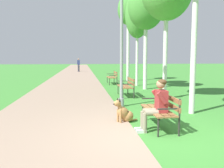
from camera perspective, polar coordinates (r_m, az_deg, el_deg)
name	(u,v)px	position (r m, az deg, el deg)	size (l,w,h in m)	color
ground_plane	(155,137)	(5.54, 10.14, -12.30)	(120.00, 120.00, 0.00)	#3D8433
paved_path	(76,72)	(29.07, -8.52, 2.81)	(3.87, 60.00, 0.04)	gray
park_bench_near	(161,108)	(6.16, 11.63, -5.50)	(0.55, 1.50, 0.85)	olive
park_bench_mid	(127,85)	(10.93, 3.54, -0.25)	(0.55, 1.50, 0.85)	olive
park_bench_far	(113,76)	(15.99, 0.18, 1.83)	(0.55, 1.50, 0.85)	olive
person_seated_on_near_bench	(157,103)	(5.82, 10.57, -4.48)	(0.74, 0.49, 1.25)	gray
dog_shepherd	(124,113)	(6.54, 2.96, -6.94)	(0.77, 0.49, 0.71)	#B27F47
lamp_post_near	(122,44)	(8.55, 2.28, 9.41)	(0.24, 0.24, 4.29)	gray
birch_tree_fourth	(146,7)	(13.68, 8.07, 17.58)	(1.97, 1.92, 5.74)	silver
birch_tree_fifth	(137,15)	(15.28, 6.05, 15.87)	(1.51, 1.51, 5.75)	silver
birch_tree_sixth	(128,11)	(18.17, 3.88, 16.80)	(1.54, 1.45, 6.29)	silver
pedestrian_distant	(79,65)	(29.62, -7.93, 4.47)	(0.32, 0.22, 1.65)	#383842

